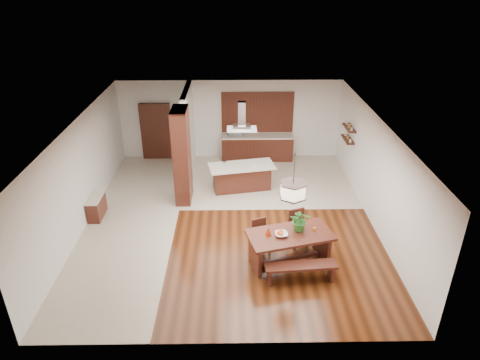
{
  "coord_description": "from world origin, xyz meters",
  "views": [
    {
      "loc": [
        0.14,
        -10.43,
        6.51
      ],
      "look_at": [
        0.3,
        0.0,
        1.25
      ],
      "focal_mm": 32.0,
      "sensor_mm": 36.0,
      "label": 1
    }
  ],
  "objects_px": {
    "kitchen_island": "(242,177)",
    "range_hood": "(242,116)",
    "dining_chair_right": "(299,229)",
    "dining_chair_left": "(262,237)",
    "pendant_lantern": "(294,180)",
    "fruit_bowl": "(281,234)",
    "foliage_plant": "(300,220)",
    "island_cup": "(254,165)",
    "microwave": "(235,132)",
    "dining_bench": "(300,273)",
    "dining_table": "(290,241)",
    "hallway_console": "(96,207)"
  },
  "relations": [
    {
      "from": "pendant_lantern",
      "to": "island_cup",
      "type": "relative_size",
      "value": 11.98
    },
    {
      "from": "pendant_lantern",
      "to": "fruit_bowl",
      "type": "xyz_separation_m",
      "value": [
        -0.22,
        -0.08,
        -1.38
      ]
    },
    {
      "from": "dining_bench",
      "to": "pendant_lantern",
      "type": "xyz_separation_m",
      "value": [
        -0.18,
        0.7,
        2.01
      ]
    },
    {
      "from": "island_cup",
      "to": "microwave",
      "type": "relative_size",
      "value": 0.22
    },
    {
      "from": "foliage_plant",
      "to": "island_cup",
      "type": "distance_m",
      "value": 3.75
    },
    {
      "from": "foliage_plant",
      "to": "kitchen_island",
      "type": "bearing_deg",
      "value": 109.57
    },
    {
      "from": "hallway_console",
      "to": "range_hood",
      "type": "distance_m",
      "value": 4.99
    },
    {
      "from": "dining_table",
      "to": "range_hood",
      "type": "relative_size",
      "value": 2.42
    },
    {
      "from": "fruit_bowl",
      "to": "dining_chair_left",
      "type": "bearing_deg",
      "value": 127.57
    },
    {
      "from": "kitchen_island",
      "to": "dining_chair_right",
      "type": "bearing_deg",
      "value": -76.98
    },
    {
      "from": "kitchen_island",
      "to": "range_hood",
      "type": "xyz_separation_m",
      "value": [
        0.0,
        0.0,
        2.03
      ]
    },
    {
      "from": "foliage_plant",
      "to": "island_cup",
      "type": "relative_size",
      "value": 5.04
    },
    {
      "from": "island_cup",
      "to": "microwave",
      "type": "distance_m",
      "value": 2.51
    },
    {
      "from": "dining_chair_right",
      "to": "island_cup",
      "type": "bearing_deg",
      "value": 90.4
    },
    {
      "from": "fruit_bowl",
      "to": "pendant_lantern",
      "type": "bearing_deg",
      "value": 20.62
    },
    {
      "from": "dining_bench",
      "to": "island_cup",
      "type": "bearing_deg",
      "value": 101.2
    },
    {
      "from": "foliage_plant",
      "to": "microwave",
      "type": "height_order",
      "value": "foliage_plant"
    },
    {
      "from": "foliage_plant",
      "to": "fruit_bowl",
      "type": "relative_size",
      "value": 1.82
    },
    {
      "from": "island_cup",
      "to": "kitchen_island",
      "type": "bearing_deg",
      "value": 167.86
    },
    {
      "from": "dining_chair_left",
      "to": "pendant_lantern",
      "type": "xyz_separation_m",
      "value": [
        0.64,
        -0.46,
        1.81
      ]
    },
    {
      "from": "pendant_lantern",
      "to": "foliage_plant",
      "type": "height_order",
      "value": "pendant_lantern"
    },
    {
      "from": "fruit_bowl",
      "to": "kitchen_island",
      "type": "height_order",
      "value": "fruit_bowl"
    },
    {
      "from": "dining_bench",
      "to": "pendant_lantern",
      "type": "bearing_deg",
      "value": 104.74
    },
    {
      "from": "range_hood",
      "to": "island_cup",
      "type": "relative_size",
      "value": 8.23
    },
    {
      "from": "dining_chair_left",
      "to": "range_hood",
      "type": "xyz_separation_m",
      "value": [
        -0.44,
        3.4,
        2.03
      ]
    },
    {
      "from": "foliage_plant",
      "to": "dining_table",
      "type": "bearing_deg",
      "value": -148.39
    },
    {
      "from": "fruit_bowl",
      "to": "kitchen_island",
      "type": "xyz_separation_m",
      "value": [
        -0.85,
        3.94,
        -0.43
      ]
    },
    {
      "from": "dining_table",
      "to": "dining_bench",
      "type": "relative_size",
      "value": 1.33
    },
    {
      "from": "foliage_plant",
      "to": "kitchen_island",
      "type": "height_order",
      "value": "foliage_plant"
    },
    {
      "from": "pendant_lantern",
      "to": "microwave",
      "type": "height_order",
      "value": "pendant_lantern"
    },
    {
      "from": "dining_table",
      "to": "pendant_lantern",
      "type": "bearing_deg",
      "value": 116.57
    },
    {
      "from": "dining_bench",
      "to": "dining_chair_left",
      "type": "height_order",
      "value": "dining_chair_left"
    },
    {
      "from": "foliage_plant",
      "to": "dining_chair_left",
      "type": "bearing_deg",
      "value": 160.56
    },
    {
      "from": "pendant_lantern",
      "to": "foliage_plant",
      "type": "relative_size",
      "value": 2.38
    },
    {
      "from": "dining_table",
      "to": "kitchen_island",
      "type": "xyz_separation_m",
      "value": [
        -1.07,
        3.86,
        -0.18
      ]
    },
    {
      "from": "dining_chair_right",
      "to": "kitchen_island",
      "type": "height_order",
      "value": "dining_chair_right"
    },
    {
      "from": "pendant_lantern",
      "to": "island_cup",
      "type": "xyz_separation_m",
      "value": [
        -0.7,
        3.78,
        -1.35
      ]
    },
    {
      "from": "dining_chair_left",
      "to": "foliage_plant",
      "type": "xyz_separation_m",
      "value": [
        0.88,
        -0.31,
        0.67
      ]
    },
    {
      "from": "dining_chair_left",
      "to": "dining_chair_right",
      "type": "bearing_deg",
      "value": -7.59
    },
    {
      "from": "pendant_lantern",
      "to": "island_cup",
      "type": "distance_m",
      "value": 4.07
    },
    {
      "from": "dining_table",
      "to": "range_hood",
      "type": "distance_m",
      "value": 4.41
    },
    {
      "from": "hallway_console",
      "to": "dining_chair_left",
      "type": "height_order",
      "value": "dining_chair_left"
    },
    {
      "from": "hallway_console",
      "to": "dining_table",
      "type": "bearing_deg",
      "value": -22.72
    },
    {
      "from": "microwave",
      "to": "kitchen_island",
      "type": "bearing_deg",
      "value": -94.66
    },
    {
      "from": "dining_bench",
      "to": "kitchen_island",
      "type": "xyz_separation_m",
      "value": [
        -1.25,
        4.55,
        0.2
      ]
    },
    {
      "from": "dining_table",
      "to": "pendant_lantern",
      "type": "xyz_separation_m",
      "value": [
        -0.0,
        0.0,
        1.63
      ]
    },
    {
      "from": "fruit_bowl",
      "to": "dining_chair_right",
      "type": "bearing_deg",
      "value": 55.66
    },
    {
      "from": "dining_table",
      "to": "kitchen_island",
      "type": "height_order",
      "value": "kitchen_island"
    },
    {
      "from": "dining_table",
      "to": "island_cup",
      "type": "xyz_separation_m",
      "value": [
        -0.7,
        3.78,
        0.28
      ]
    },
    {
      "from": "dining_table",
      "to": "microwave",
      "type": "bearing_deg",
      "value": 101.63
    }
  ]
}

